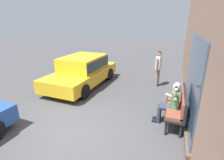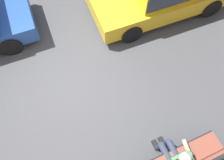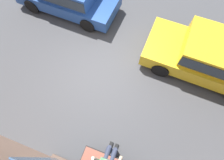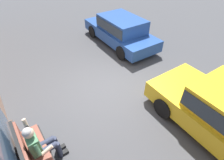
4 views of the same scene
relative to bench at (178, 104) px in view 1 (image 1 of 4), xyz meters
name	(u,v)px [view 1 (image 1 of 4)]	position (x,y,z in m)	size (l,w,h in m)	color
ground_plane	(73,129)	(1.52, -2.90, -0.61)	(60.00, 60.00, 0.00)	#424244
bench	(178,104)	(0.00, 0.00, 0.00)	(1.85, 0.55, 1.04)	black
person_on_phone	(171,102)	(0.18, -0.23, 0.12)	(0.73, 0.74, 1.38)	#2D3347
parked_car_near	(83,70)	(-1.96, -4.45, 0.17)	(4.34, 2.13, 1.44)	gold
pedestrian_standing	(158,66)	(-3.07, -0.95, 0.41)	(0.54, 0.28, 1.73)	gray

